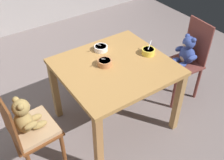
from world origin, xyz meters
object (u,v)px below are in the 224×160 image
Objects in this scene: teddy_chair_near_right at (186,56)px; porridge_bowl_terracotta_center at (105,63)px; dining_table at (115,74)px; porridge_bowl_yellow_near_right at (148,51)px; teddy_chair_near_left at (27,124)px; porridge_bowl_white_far_center at (101,48)px.

teddy_chair_near_right reaches higher than porridge_bowl_terracotta_center.
dining_table is at bearing 0.28° from teddy_chair_near_right.
teddy_chair_near_right is (0.90, -0.07, -0.10)m from dining_table.
porridge_bowl_yellow_near_right is at bearing 0.25° from teddy_chair_near_right.
dining_table is 0.17m from porridge_bowl_terracotta_center.
teddy_chair_near_left is at bearing -177.88° from dining_table.
porridge_bowl_yellow_near_right is (1.26, 0.00, 0.24)m from teddy_chair_near_left.
dining_table is at bearing -0.99° from teddy_chair_near_left.
teddy_chair_near_left reaches higher than porridge_bowl_terracotta_center.
porridge_bowl_white_far_center is 1.05× the size of porridge_bowl_yellow_near_right.
porridge_bowl_yellow_near_right is at bearing -2.91° from teddy_chair_near_left.
teddy_chair_near_right is at bearing -4.45° from porridge_bowl_yellow_near_right.
teddy_chair_near_left is at bearing -160.76° from porridge_bowl_white_far_center.
dining_table is 7.49× the size of porridge_bowl_white_far_center.
teddy_chair_near_right is at bearing -4.29° from teddy_chair_near_left.
porridge_bowl_terracotta_center is at bearing 144.02° from dining_table.
teddy_chair_near_left reaches higher than dining_table.
porridge_bowl_yellow_near_right is (0.37, -0.03, 0.14)m from dining_table.
teddy_chair_near_right is at bearing -22.19° from porridge_bowl_white_far_center.
porridge_bowl_yellow_near_right is (0.34, -0.31, 0.00)m from porridge_bowl_white_far_center.
teddy_chair_near_right is 1.01m from porridge_bowl_terracotta_center.
teddy_chair_near_right is at bearing -4.42° from dining_table.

